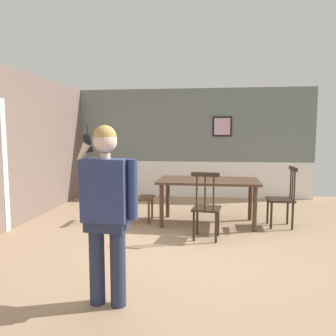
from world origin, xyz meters
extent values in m
plane|color=#9E7F60|center=(0.00, 0.00, 0.00)|extent=(7.90, 7.90, 0.00)
cube|color=slate|center=(0.00, 3.59, 1.75)|extent=(5.72, 0.12, 1.76)
cube|color=white|center=(0.00, 3.60, 0.44)|extent=(5.72, 0.14, 0.87)
cube|color=white|center=(0.00, 3.57, 0.87)|extent=(5.72, 0.05, 0.06)
cube|color=black|center=(0.70, 3.52, 1.73)|extent=(0.45, 0.03, 0.48)
cube|color=#D1A3C1|center=(0.70, 3.50, 1.73)|extent=(0.37, 0.01, 0.40)
cube|color=silver|center=(-2.82, 0.32, 1.05)|extent=(0.06, 0.12, 2.10)
cube|color=#4C3323|center=(0.38, 1.14, 0.75)|extent=(1.72, 0.95, 0.04)
cylinder|color=#4C3323|center=(-0.38, 0.80, 0.37)|extent=(0.07, 0.07, 0.73)
cylinder|color=#4C3323|center=(1.12, 0.76, 0.37)|extent=(0.07, 0.07, 0.73)
cylinder|color=#4C3323|center=(-0.36, 1.51, 0.37)|extent=(0.07, 0.07, 0.73)
cylinder|color=#4C3323|center=(1.14, 1.47, 0.37)|extent=(0.07, 0.07, 0.73)
cube|color=#2D2319|center=(1.58, 1.11, 0.46)|extent=(0.42, 0.42, 0.03)
cube|color=#2D2319|center=(1.77, 1.11, 0.98)|extent=(0.04, 0.42, 0.06)
cylinder|color=#2D2319|center=(1.77, 0.98, 0.74)|extent=(0.02, 0.02, 0.54)
cylinder|color=#2D2319|center=(1.77, 1.11, 0.74)|extent=(0.02, 0.02, 0.54)
cylinder|color=#2D2319|center=(1.77, 1.23, 0.74)|extent=(0.02, 0.02, 0.54)
cylinder|color=#2D2319|center=(1.41, 0.94, 0.22)|extent=(0.04, 0.04, 0.45)
cylinder|color=#2D2319|center=(1.41, 1.27, 0.22)|extent=(0.04, 0.04, 0.45)
cylinder|color=#2D2319|center=(1.75, 0.94, 0.22)|extent=(0.04, 0.04, 0.45)
cylinder|color=#2D2319|center=(1.75, 1.27, 0.22)|extent=(0.04, 0.04, 0.45)
cube|color=#2D2319|center=(0.36, 0.33, 0.45)|extent=(0.45, 0.45, 0.03)
cube|color=#2D2319|center=(0.34, 0.15, 0.99)|extent=(0.40, 0.09, 0.06)
cylinder|color=#2D2319|center=(0.22, 0.17, 0.74)|extent=(0.02, 0.02, 0.55)
cylinder|color=#2D2319|center=(0.34, 0.15, 0.74)|extent=(0.02, 0.02, 0.55)
cylinder|color=#2D2319|center=(0.46, 0.14, 0.74)|extent=(0.02, 0.02, 0.55)
cylinder|color=#2D2319|center=(0.22, 0.51, 0.22)|extent=(0.04, 0.04, 0.44)
cylinder|color=#2D2319|center=(0.54, 0.47, 0.22)|extent=(0.04, 0.04, 0.44)
cylinder|color=#2D2319|center=(0.18, 0.19, 0.22)|extent=(0.04, 0.04, 0.44)
cylinder|color=#2D2319|center=(0.50, 0.15, 0.22)|extent=(0.04, 0.04, 0.44)
cube|color=#513823|center=(-0.82, 1.17, 0.43)|extent=(0.48, 0.48, 0.03)
cube|color=#513823|center=(-1.04, 1.16, 0.89)|extent=(0.05, 0.48, 0.06)
cylinder|color=#513823|center=(-1.04, 1.30, 0.68)|extent=(0.02, 0.02, 0.48)
cylinder|color=#513823|center=(-1.04, 1.16, 0.68)|extent=(0.02, 0.02, 0.48)
cylinder|color=#513823|center=(-1.03, 1.02, 0.68)|extent=(0.02, 0.02, 0.48)
cylinder|color=#513823|center=(-0.63, 1.36, 0.21)|extent=(0.04, 0.04, 0.41)
cylinder|color=#513823|center=(-0.63, 0.98, 0.21)|extent=(0.04, 0.04, 0.41)
cylinder|color=#513823|center=(-1.01, 1.35, 0.21)|extent=(0.04, 0.04, 0.41)
cylinder|color=#513823|center=(-1.01, 0.97, 0.21)|extent=(0.04, 0.04, 0.41)
cylinder|color=#282E49|center=(-0.42, -1.69, 0.39)|extent=(0.14, 0.14, 0.78)
cylinder|color=#282E49|center=(-0.62, -1.68, 0.39)|extent=(0.14, 0.14, 0.78)
cube|color=#282E49|center=(-0.52, -1.68, 0.75)|extent=(0.38, 0.23, 0.12)
cube|color=navy|center=(-0.52, -1.68, 1.06)|extent=(0.42, 0.25, 0.56)
cylinder|color=navy|center=(-0.28, -1.70, 1.08)|extent=(0.09, 0.09, 0.53)
cylinder|color=beige|center=(-0.71, -1.68, 1.40)|extent=(0.17, 0.14, 0.19)
cylinder|color=beige|center=(-0.52, -1.68, 1.37)|extent=(0.09, 0.09, 0.05)
sphere|color=beige|center=(-0.52, -1.68, 1.50)|extent=(0.21, 0.21, 0.21)
sphere|color=tan|center=(-0.52, -1.68, 1.53)|extent=(0.20, 0.20, 0.20)
cube|color=black|center=(-0.67, -1.70, 1.48)|extent=(0.09, 0.04, 0.17)
cylinder|color=black|center=(-0.67, -1.70, 1.60)|extent=(0.01, 0.01, 0.08)
camera|label=1|loc=(0.37, -4.46, 1.56)|focal=35.06mm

